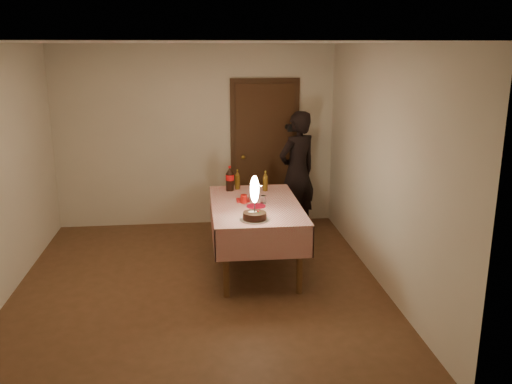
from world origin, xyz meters
TOP-DOWN VIEW (x-y plane):
  - ground at (0.00, 0.00)m, footprint 4.00×4.50m
  - room_shell at (0.03, 0.08)m, footprint 4.04×4.54m
  - dining_table at (0.67, 0.47)m, footprint 1.02×1.72m
  - birthday_cake at (0.60, -0.13)m, footprint 0.31×0.31m
  - red_plate at (0.67, 0.36)m, footprint 0.22×0.22m
  - red_cup at (0.54, 0.51)m, footprint 0.08×0.08m
  - clear_cup at (0.77, 0.48)m, footprint 0.07×0.07m
  - napkin_stack at (0.54, 0.59)m, footprint 0.15×0.15m
  - cola_bottle at (0.42, 1.09)m, footprint 0.10×0.10m
  - amber_bottle_left at (0.51, 1.15)m, footprint 0.06×0.06m
  - amber_bottle_right at (0.86, 1.03)m, footprint 0.06×0.06m
  - photographer at (1.41, 1.80)m, footprint 0.74×0.66m

SIDE VIEW (x-z plane):
  - ground at x=0.00m, z-range -0.01..0.01m
  - dining_table at x=0.67m, z-range 0.29..1.09m
  - red_plate at x=0.67m, z-range 0.80..0.80m
  - napkin_stack at x=0.54m, z-range 0.80..0.82m
  - clear_cup at x=0.77m, z-range 0.80..0.89m
  - red_cup at x=0.54m, z-range 0.80..0.90m
  - photographer at x=1.41m, z-range 0.00..1.71m
  - amber_bottle_left at x=0.51m, z-range 0.79..1.04m
  - amber_bottle_right at x=0.86m, z-range 0.79..1.04m
  - birthday_cake at x=0.60m, z-range 0.69..1.17m
  - cola_bottle at x=0.42m, z-range 0.79..1.11m
  - room_shell at x=0.03m, z-range 0.34..2.96m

